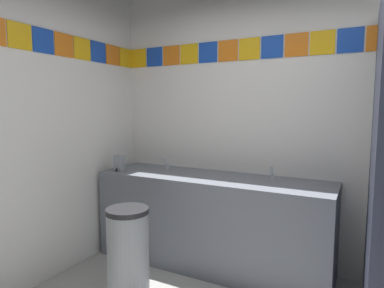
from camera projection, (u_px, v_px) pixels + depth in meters
wall_back at (295, 115)px, 2.99m from camera, size 3.62×0.09×2.84m
vanity_counter at (211, 220)px, 3.10m from camera, size 2.18×0.62×0.85m
faucet_left at (166, 165)px, 3.38m from camera, size 0.04×0.10×0.14m
faucet_right at (272, 175)px, 2.87m from camera, size 0.04×0.10×0.14m
soap_dispenser at (119, 163)px, 3.31m from camera, size 0.09×0.09×0.16m
trash_bin at (128, 251)px, 2.61m from camera, size 0.34×0.34×0.71m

